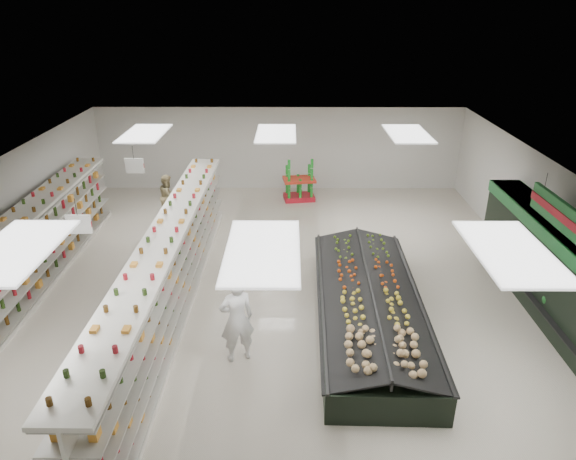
{
  "coord_description": "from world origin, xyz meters",
  "views": [
    {
      "loc": [
        0.45,
        -11.4,
        6.84
      ],
      "look_at": [
        0.38,
        0.81,
        1.38
      ],
      "focal_mm": 32.0,
      "sensor_mm": 36.0,
      "label": 1
    }
  ],
  "objects_px": {
    "gondola_center": "(170,274)",
    "shopper_main": "(237,319)",
    "shopper_background": "(168,196)",
    "produce_island": "(369,304)",
    "gondola_left": "(13,272)",
    "soda_endcap": "(299,181)"
  },
  "relations": [
    {
      "from": "gondola_center",
      "to": "shopper_main",
      "type": "height_order",
      "value": "gondola_center"
    },
    {
      "from": "shopper_background",
      "to": "produce_island",
      "type": "bearing_deg",
      "value": -138.3
    },
    {
      "from": "gondola_left",
      "to": "shopper_background",
      "type": "xyz_separation_m",
      "value": [
        2.46,
        5.64,
        -0.17
      ]
    },
    {
      "from": "gondola_center",
      "to": "soda_endcap",
      "type": "height_order",
      "value": "gondola_center"
    },
    {
      "from": "gondola_center",
      "to": "soda_endcap",
      "type": "bearing_deg",
      "value": 67.32
    },
    {
      "from": "gondola_left",
      "to": "shopper_main",
      "type": "height_order",
      "value": "gondola_left"
    },
    {
      "from": "gondola_left",
      "to": "shopper_main",
      "type": "bearing_deg",
      "value": -20.88
    },
    {
      "from": "gondola_center",
      "to": "shopper_background",
      "type": "height_order",
      "value": "gondola_center"
    },
    {
      "from": "gondola_center",
      "to": "shopper_main",
      "type": "distance_m",
      "value": 2.61
    },
    {
      "from": "gondola_left",
      "to": "soda_endcap",
      "type": "distance_m",
      "value": 10.14
    },
    {
      "from": "produce_island",
      "to": "shopper_main",
      "type": "bearing_deg",
      "value": -154.26
    },
    {
      "from": "produce_island",
      "to": "shopper_background",
      "type": "distance_m",
      "value": 8.66
    },
    {
      "from": "shopper_background",
      "to": "soda_endcap",
      "type": "bearing_deg",
      "value": -70.8
    },
    {
      "from": "gondola_left",
      "to": "shopper_main",
      "type": "distance_m",
      "value": 5.91
    },
    {
      "from": "soda_endcap",
      "to": "produce_island",
      "type": "bearing_deg",
      "value": -79.4
    },
    {
      "from": "gondola_left",
      "to": "produce_island",
      "type": "height_order",
      "value": "gondola_left"
    },
    {
      "from": "produce_island",
      "to": "shopper_main",
      "type": "relative_size",
      "value": 3.39
    },
    {
      "from": "soda_endcap",
      "to": "gondola_center",
      "type": "bearing_deg",
      "value": -112.92
    },
    {
      "from": "shopper_main",
      "to": "shopper_background",
      "type": "xyz_separation_m",
      "value": [
        -3.09,
        7.65,
        -0.21
      ]
    },
    {
      "from": "gondola_left",
      "to": "shopper_main",
      "type": "xyz_separation_m",
      "value": [
        5.55,
        -2.01,
        0.04
      ]
    },
    {
      "from": "gondola_left",
      "to": "soda_endcap",
      "type": "bearing_deg",
      "value": 45.77
    },
    {
      "from": "produce_island",
      "to": "shopper_main",
      "type": "height_order",
      "value": "shopper_main"
    }
  ]
}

